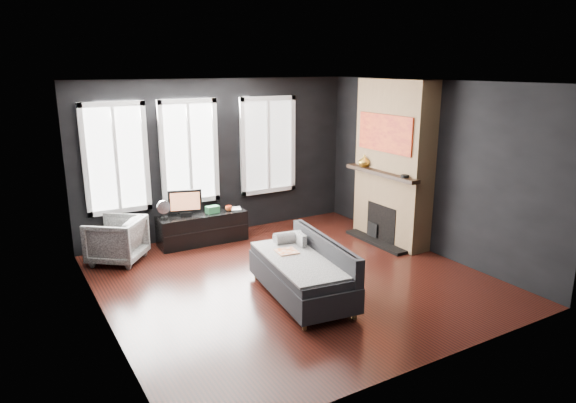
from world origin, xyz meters
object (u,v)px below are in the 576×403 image
armchair (116,238)px  mantel_vase (364,161)px  book (230,203)px  sofa (301,269)px  monitor (185,201)px  mug (229,208)px  media_console (203,228)px

armchair → mantel_vase: (4.00, -0.90, 0.95)m
book → mantel_vase: size_ratio=1.16×
sofa → monitor: 2.76m
armchair → mug: armchair is taller
armchair → mug: (1.90, 0.08, 0.19)m
sofa → armchair: size_ratio=2.35×
monitor → mantel_vase: bearing=-5.0°
monitor → mug: (0.72, -0.12, -0.19)m
mug → media_console: bearing=170.9°
armchair → mantel_vase: 4.21m
armchair → book: size_ratio=3.15×
media_console → sofa: bearing=-81.9°
sofa → mantel_vase: bearing=42.3°
sofa → armchair: 3.04m
media_console → mug: (0.46, -0.07, 0.31)m
mug → mantel_vase: (2.10, -0.98, 0.76)m
armchair → book: (1.96, 0.15, 0.25)m
sofa → media_console: 2.65m
mug → mantel_vase: mantel_vase is taller
book → sofa: bearing=-94.3°
book → mantel_vase: bearing=-27.3°
armchair → media_console: bearing=134.4°
media_console → monitor: (-0.27, 0.04, 0.50)m
armchair → media_console: armchair is taller
mug → book: 0.12m
mug → armchair: bearing=-177.7°
sofa → armchair: sofa is taller
sofa → book: (0.20, 2.63, 0.25)m
sofa → mug: sofa is taller
armchair → mug: bearing=130.8°
book → monitor: bearing=177.1°
monitor → book: size_ratio=2.30×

